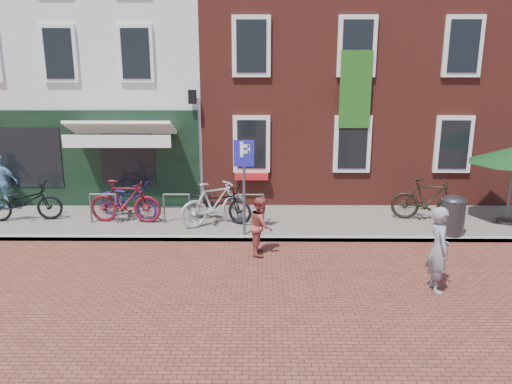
{
  "coord_description": "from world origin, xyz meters",
  "views": [
    {
      "loc": [
        0.77,
        -11.71,
        4.29
      ],
      "look_at": [
        0.66,
        0.56,
        1.14
      ],
      "focal_mm": 34.81,
      "sensor_mm": 36.0,
      "label": 1
    }
  ],
  "objects_px": {
    "cafe_person": "(2,183)",
    "bicycle_2": "(128,199)",
    "bicycle_1": "(125,201)",
    "bicycle_5": "(428,200)",
    "parking_sign": "(244,171)",
    "bicycle_0": "(24,202)",
    "bicycle_3": "(215,203)",
    "litter_bin": "(453,213)",
    "bicycle_4": "(218,202)",
    "boy": "(261,226)",
    "woman": "(439,249)"
  },
  "relations": [
    {
      "from": "cafe_person",
      "to": "bicycle_2",
      "type": "xyz_separation_m",
      "value": [
        3.93,
        -0.79,
        -0.29
      ]
    },
    {
      "from": "bicycle_1",
      "to": "bicycle_5",
      "type": "distance_m",
      "value": 8.31
    },
    {
      "from": "parking_sign",
      "to": "bicycle_2",
      "type": "xyz_separation_m",
      "value": [
        -3.32,
        1.43,
        -1.13
      ]
    },
    {
      "from": "cafe_person",
      "to": "bicycle_5",
      "type": "height_order",
      "value": "cafe_person"
    },
    {
      "from": "bicycle_0",
      "to": "bicycle_3",
      "type": "distance_m",
      "value": 5.3
    },
    {
      "from": "litter_bin",
      "to": "bicycle_0",
      "type": "relative_size",
      "value": 0.54
    },
    {
      "from": "bicycle_1",
      "to": "bicycle_4",
      "type": "relative_size",
      "value": 0.97
    },
    {
      "from": "litter_bin",
      "to": "bicycle_3",
      "type": "distance_m",
      "value": 6.13
    },
    {
      "from": "parking_sign",
      "to": "bicycle_0",
      "type": "height_order",
      "value": "parking_sign"
    },
    {
      "from": "boy",
      "to": "bicycle_5",
      "type": "relative_size",
      "value": 0.69
    },
    {
      "from": "bicycle_3",
      "to": "bicycle_4",
      "type": "bearing_deg",
      "value": -44.06
    },
    {
      "from": "woman",
      "to": "boy",
      "type": "distance_m",
      "value": 3.92
    },
    {
      "from": "bicycle_0",
      "to": "bicycle_1",
      "type": "height_order",
      "value": "bicycle_1"
    },
    {
      "from": "bicycle_2",
      "to": "bicycle_1",
      "type": "bearing_deg",
      "value": -147.41
    },
    {
      "from": "bicycle_3",
      "to": "bicycle_5",
      "type": "distance_m",
      "value": 5.87
    },
    {
      "from": "woman",
      "to": "litter_bin",
      "type": "bearing_deg",
      "value": -24.62
    },
    {
      "from": "parking_sign",
      "to": "woman",
      "type": "bearing_deg",
      "value": -37.54
    },
    {
      "from": "woman",
      "to": "boy",
      "type": "bearing_deg",
      "value": 61.14
    },
    {
      "from": "bicycle_2",
      "to": "bicycle_3",
      "type": "distance_m",
      "value": 2.57
    },
    {
      "from": "litter_bin",
      "to": "bicycle_2",
      "type": "relative_size",
      "value": 0.54
    },
    {
      "from": "litter_bin",
      "to": "boy",
      "type": "height_order",
      "value": "boy"
    },
    {
      "from": "cafe_person",
      "to": "bicycle_4",
      "type": "bearing_deg",
      "value": 168.34
    },
    {
      "from": "parking_sign",
      "to": "cafe_person",
      "type": "distance_m",
      "value": 7.62
    },
    {
      "from": "litter_bin",
      "to": "woman",
      "type": "relative_size",
      "value": 0.65
    },
    {
      "from": "bicycle_2",
      "to": "bicycle_3",
      "type": "height_order",
      "value": "bicycle_3"
    },
    {
      "from": "woman",
      "to": "bicycle_2",
      "type": "xyz_separation_m",
      "value": [
        -7.16,
        4.38,
        -0.22
      ]
    },
    {
      "from": "boy",
      "to": "bicycle_5",
      "type": "distance_m",
      "value": 5.13
    },
    {
      "from": "boy",
      "to": "bicycle_0",
      "type": "relative_size",
      "value": 0.67
    },
    {
      "from": "boy",
      "to": "cafe_person",
      "type": "height_order",
      "value": "cafe_person"
    },
    {
      "from": "bicycle_1",
      "to": "parking_sign",
      "type": "bearing_deg",
      "value": -102.97
    },
    {
      "from": "bicycle_1",
      "to": "boy",
      "type": "bearing_deg",
      "value": -114.66
    },
    {
      "from": "bicycle_0",
      "to": "boy",
      "type": "bearing_deg",
      "value": -117.16
    },
    {
      "from": "boy",
      "to": "woman",
      "type": "bearing_deg",
      "value": -116.58
    },
    {
      "from": "litter_bin",
      "to": "parking_sign",
      "type": "xyz_separation_m",
      "value": [
        -5.26,
        -0.06,
        1.09
      ]
    },
    {
      "from": "litter_bin",
      "to": "bicycle_0",
      "type": "bearing_deg",
      "value": 174.5
    },
    {
      "from": "bicycle_0",
      "to": "bicycle_5",
      "type": "xyz_separation_m",
      "value": [
        11.14,
        0.09,
        0.06
      ]
    },
    {
      "from": "cafe_person",
      "to": "bicycle_3",
      "type": "bearing_deg",
      "value": 165.43
    },
    {
      "from": "bicycle_3",
      "to": "bicycle_4",
      "type": "relative_size",
      "value": 0.97
    },
    {
      "from": "bicycle_1",
      "to": "bicycle_3",
      "type": "height_order",
      "value": "same"
    },
    {
      "from": "bicycle_2",
      "to": "woman",
      "type": "bearing_deg",
      "value": -94.8
    },
    {
      "from": "litter_bin",
      "to": "bicycle_5",
      "type": "relative_size",
      "value": 0.56
    },
    {
      "from": "parking_sign",
      "to": "bicycle_4",
      "type": "relative_size",
      "value": 1.19
    },
    {
      "from": "litter_bin",
      "to": "woman",
      "type": "height_order",
      "value": "woman"
    },
    {
      "from": "boy",
      "to": "bicycle_2",
      "type": "relative_size",
      "value": 0.67
    },
    {
      "from": "litter_bin",
      "to": "bicycle_5",
      "type": "xyz_separation_m",
      "value": [
        -0.23,
        1.19,
        0.03
      ]
    },
    {
      "from": "litter_bin",
      "to": "woman",
      "type": "xyz_separation_m",
      "value": [
        -1.41,
        -3.01,
        0.18
      ]
    },
    {
      "from": "bicycle_1",
      "to": "bicycle_4",
      "type": "xyz_separation_m",
      "value": [
        2.53,
        0.14,
        -0.06
      ]
    },
    {
      "from": "cafe_person",
      "to": "bicycle_0",
      "type": "bearing_deg",
      "value": 134.21
    },
    {
      "from": "parking_sign",
      "to": "bicycle_1",
      "type": "distance_m",
      "value": 3.59
    },
    {
      "from": "bicycle_2",
      "to": "bicycle_3",
      "type": "bearing_deg",
      "value": -76.86
    }
  ]
}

